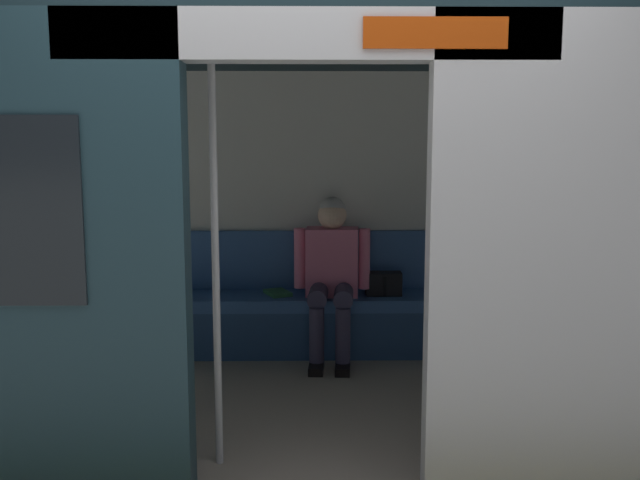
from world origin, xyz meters
The scene contains 6 objects.
train_car centered at (0.07, -1.16, 1.46)m, with size 6.40×2.64×2.20m.
bench_seat centered at (0.00, -2.13, 0.34)m, with size 2.67×0.44×0.44m.
person_seated centered at (-0.16, -2.08, 0.66)m, with size 0.55×0.69×1.17m.
handbag centered at (-0.55, -2.17, 0.53)m, with size 0.26×0.15×0.17m.
book centered at (0.23, -2.18, 0.46)m, with size 0.15×0.22×0.03m, color #33723F.
grab_pole_door centered at (0.44, -0.38, 1.03)m, with size 0.04×0.04×2.06m, color silver.
Camera 1 is at (-0.01, 2.83, 1.57)m, focal length 38.84 mm.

